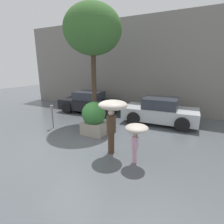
% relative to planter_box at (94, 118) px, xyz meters
% --- Properties ---
extents(ground_plane, '(40.00, 40.00, 0.00)m').
position_rel_planter_box_xyz_m(ground_plane, '(-0.13, -1.29, -0.77)').
color(ground_plane, '#51565B').
extents(building_facade, '(18.00, 0.30, 6.00)m').
position_rel_planter_box_xyz_m(building_facade, '(-0.13, 5.21, 2.23)').
color(building_facade, gray).
rests_on(building_facade, ground).
extents(planter_box, '(1.04, 1.04, 1.48)m').
position_rel_planter_box_xyz_m(planter_box, '(0.00, 0.00, 0.00)').
color(planter_box, '#9E9384').
rests_on(planter_box, ground).
extents(person_adult, '(0.95, 0.95, 1.91)m').
position_rel_planter_box_xyz_m(person_adult, '(1.55, -1.25, 0.73)').
color(person_adult, '#473323').
rests_on(person_adult, ground).
extents(person_child, '(0.70, 0.70, 1.30)m').
position_rel_planter_box_xyz_m(person_child, '(2.47, -1.48, 0.28)').
color(person_child, '#D199B7').
rests_on(person_child, ground).
extents(parked_car_near, '(3.96, 2.26, 1.36)m').
position_rel_planter_box_xyz_m(parked_car_near, '(-2.49, 3.30, -0.14)').
color(parked_car_near, black).
rests_on(parked_car_near, ground).
extents(parked_car_far, '(3.86, 2.12, 1.36)m').
position_rel_planter_box_xyz_m(parked_car_far, '(2.23, 2.99, -0.14)').
color(parked_car_far, '#B7BCC1').
rests_on(parked_car_far, ground).
extents(street_tree, '(2.81, 2.81, 5.85)m').
position_rel_planter_box_xyz_m(street_tree, '(-0.91, 1.49, 3.85)').
color(street_tree, '#423323').
rests_on(street_tree, ground).
extents(parking_meter, '(0.14, 0.14, 1.15)m').
position_rel_planter_box_xyz_m(parking_meter, '(-2.26, -0.22, 0.06)').
color(parking_meter, '#595B60').
rests_on(parking_meter, ground).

